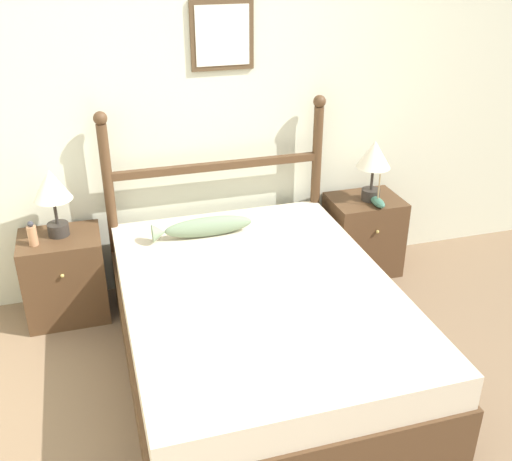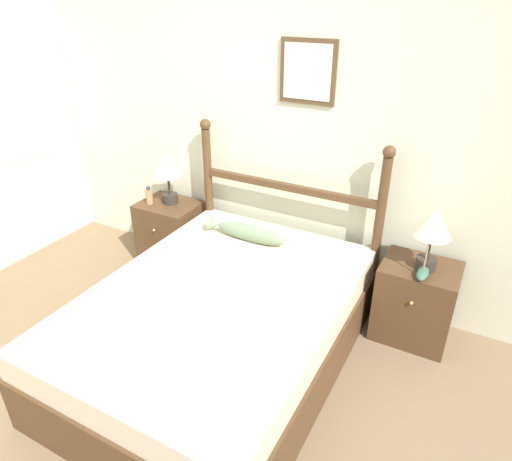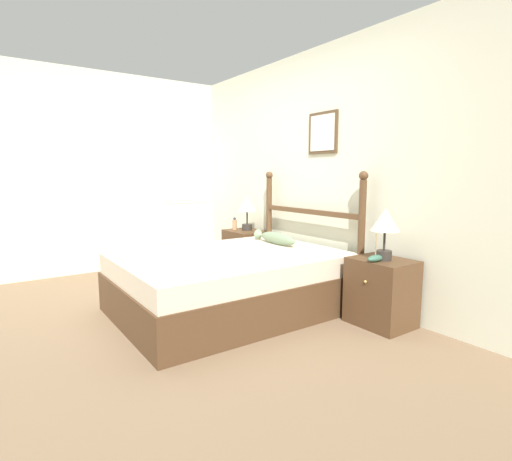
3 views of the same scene
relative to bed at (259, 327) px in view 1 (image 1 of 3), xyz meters
name	(u,v)px [view 1 (image 1 of 3)]	position (x,y,z in m)	size (l,w,h in m)	color
ground_plane	(262,451)	(-0.17, -0.62, -0.27)	(16.00, 16.00, 0.00)	#7A6047
wall_back	(184,102)	(-0.17, 1.11, 1.01)	(6.40, 0.08, 2.55)	beige
bed	(259,327)	(0.00, 0.00, 0.00)	(1.47, 2.01, 0.54)	#4C331E
headboard	(218,188)	(0.00, 0.97, 0.45)	(1.49, 0.08, 1.30)	#4C331E
nightstand_left	(65,276)	(-1.04, 0.85, 0.02)	(0.50, 0.42, 0.57)	#4C331E
nightstand_right	(363,235)	(1.04, 0.85, 0.02)	(0.50, 0.42, 0.57)	#4C331E
table_lamp_left	(52,190)	(-1.03, 0.88, 0.60)	(0.23, 0.23, 0.43)	#2D2823
table_lamp_right	(374,159)	(1.06, 0.83, 0.60)	(0.23, 0.23, 0.43)	#2D2823
bottle	(32,234)	(-1.18, 0.78, 0.37)	(0.06, 0.06, 0.16)	tan
model_boat	(378,201)	(1.06, 0.72, 0.33)	(0.07, 0.18, 0.23)	#386651
fish_pillow	(202,227)	(-0.17, 0.66, 0.34)	(0.63, 0.11, 0.13)	gray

